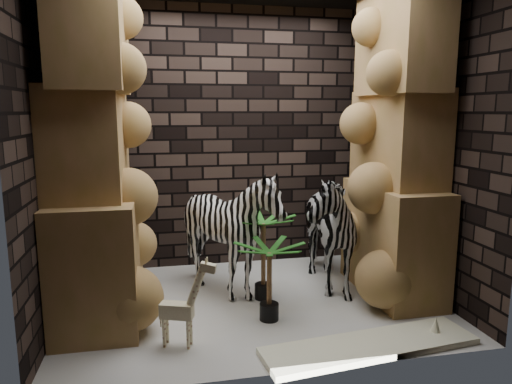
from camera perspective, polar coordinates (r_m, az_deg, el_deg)
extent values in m
plane|color=silver|center=(4.62, -0.21, -13.38)|extent=(3.50, 3.50, 0.00)
plane|color=black|center=(5.49, -2.82, 6.48)|extent=(3.50, 0.00, 3.50)
plane|color=black|center=(3.05, 4.46, 3.73)|extent=(3.50, 0.00, 3.50)
plane|color=black|center=(4.27, -23.98, 4.67)|extent=(0.00, 3.00, 3.00)
plane|color=black|center=(4.91, 20.32, 5.48)|extent=(0.00, 3.00, 3.00)
imported|color=white|center=(4.89, 7.70, -3.15)|extent=(0.69, 1.25, 1.46)
imported|color=white|center=(4.60, -3.08, -5.71)|extent=(1.31, 1.50, 1.18)
cube|color=white|center=(3.91, 13.79, -17.80)|extent=(1.77, 0.62, 0.05)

